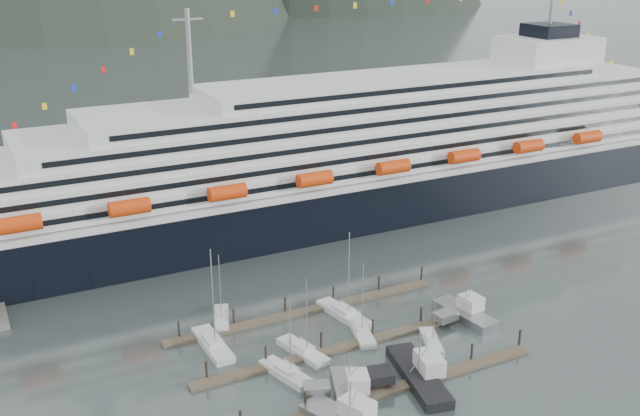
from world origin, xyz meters
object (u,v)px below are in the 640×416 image
(sailboat_h, at_px, (432,342))
(trawler_b, at_px, (348,391))
(sailboat_d, at_px, (360,330))
(trawler_e, at_px, (464,313))
(sailboat_b, at_px, (213,345))
(cruise_ship, at_px, (368,159))
(sailboat_g, at_px, (344,314))
(sailboat_a, at_px, (286,373))
(sailboat_e, at_px, (222,319))
(trawler_c, at_px, (417,374))
(sailboat_c, at_px, (303,351))

(sailboat_h, distance_m, trawler_b, 19.35)
(sailboat_d, relative_size, trawler_e, 1.05)
(sailboat_b, bearing_deg, cruise_ship, -51.56)
(sailboat_g, relative_size, trawler_b, 1.31)
(cruise_ship, bearing_deg, sailboat_a, -129.71)
(cruise_ship, xyz_separation_m, sailboat_d, (-30.14, -48.96, -11.63))
(sailboat_e, bearing_deg, sailboat_h, -109.93)
(trawler_b, relative_size, trawler_e, 0.99)
(cruise_ship, bearing_deg, sailboat_g, -124.71)
(sailboat_a, bearing_deg, sailboat_g, -68.36)
(sailboat_g, xyz_separation_m, trawler_c, (0.00, -21.22, 0.54))
(cruise_ship, distance_m, trawler_b, 76.16)
(sailboat_a, height_order, sailboat_b, sailboat_b)
(sailboat_b, relative_size, sailboat_h, 1.45)
(sailboat_h, bearing_deg, sailboat_d, 66.96)
(sailboat_d, distance_m, sailboat_h, 11.29)
(sailboat_b, bearing_deg, trawler_e, -104.66)
(sailboat_h, relative_size, trawler_b, 0.98)
(sailboat_a, bearing_deg, sailboat_b, 13.28)
(trawler_c, bearing_deg, sailboat_h, -34.13)
(sailboat_e, relative_size, sailboat_h, 1.05)
(trawler_e, bearing_deg, trawler_c, 117.26)
(sailboat_e, bearing_deg, sailboat_b, 170.91)
(cruise_ship, distance_m, sailboat_g, 53.77)
(sailboat_b, bearing_deg, sailboat_e, -29.83)
(trawler_b, bearing_deg, trawler_c, -73.73)
(sailboat_a, distance_m, sailboat_c, 6.42)
(sailboat_e, height_order, trawler_b, sailboat_e)
(trawler_c, distance_m, trawler_e, 20.89)
(sailboat_a, relative_size, trawler_b, 1.12)
(cruise_ship, xyz_separation_m, trawler_e, (-12.66, -52.57, -11.09))
(sailboat_g, bearing_deg, trawler_c, 170.61)
(sailboat_c, relative_size, trawler_e, 1.08)
(sailboat_e, distance_m, sailboat_h, 33.79)
(sailboat_b, bearing_deg, trawler_c, -134.71)
(sailboat_b, relative_size, sailboat_c, 1.31)
(sailboat_d, height_order, trawler_b, sailboat_d)
(trawler_c, bearing_deg, sailboat_e, 44.29)
(sailboat_b, distance_m, sailboat_d, 23.02)
(cruise_ship, height_order, sailboat_d, cruise_ship)
(sailboat_b, bearing_deg, sailboat_c, -125.49)
(sailboat_a, height_order, sailboat_d, sailboat_a)
(cruise_ship, relative_size, trawler_c, 12.97)
(sailboat_b, distance_m, trawler_c, 31.13)
(sailboat_d, bearing_deg, sailboat_g, 13.32)
(sailboat_d, xyz_separation_m, sailboat_g, (0.25, 5.79, 0.04))
(sailboat_e, distance_m, trawler_c, 34.29)
(sailboat_d, height_order, sailboat_e, sailboat_d)
(cruise_ship, distance_m, sailboat_c, 66.19)
(sailboat_b, height_order, sailboat_d, sailboat_b)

